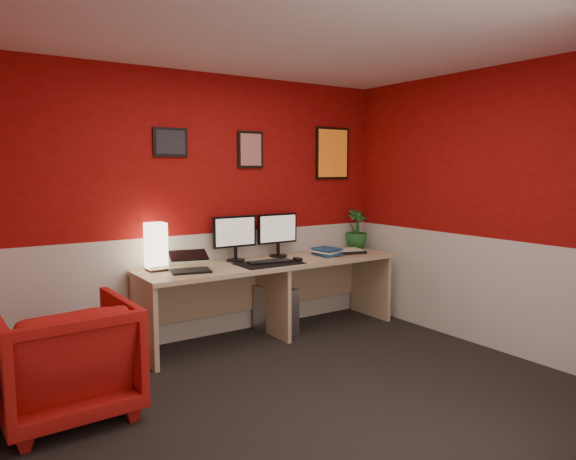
# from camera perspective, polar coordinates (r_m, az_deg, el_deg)

# --- Properties ---
(ground) EXTENTS (4.00, 3.50, 0.01)m
(ground) POSITION_cam_1_polar(r_m,az_deg,el_deg) (3.89, 2.65, -17.95)
(ground) COLOR black
(ground) RESTS_ON ground
(ceiling) EXTENTS (4.00, 3.50, 0.01)m
(ceiling) POSITION_cam_1_polar(r_m,az_deg,el_deg) (3.64, 2.87, 20.67)
(ceiling) COLOR white
(ceiling) RESTS_ON ground
(wall_back) EXTENTS (4.00, 0.01, 2.50)m
(wall_back) POSITION_cam_1_polar(r_m,az_deg,el_deg) (5.06, -9.12, 2.41)
(wall_back) COLOR maroon
(wall_back) RESTS_ON ground
(wall_front) EXTENTS (4.00, 0.01, 2.50)m
(wall_front) POSITION_cam_1_polar(r_m,az_deg,el_deg) (2.40, 28.53, -2.99)
(wall_front) COLOR maroon
(wall_front) RESTS_ON ground
(wall_right) EXTENTS (0.01, 3.50, 2.50)m
(wall_right) POSITION_cam_1_polar(r_m,az_deg,el_deg) (5.00, 21.51, 1.98)
(wall_right) COLOR maroon
(wall_right) RESTS_ON ground
(wainscot_back) EXTENTS (4.00, 0.01, 1.00)m
(wainscot_back) POSITION_cam_1_polar(r_m,az_deg,el_deg) (5.17, -8.94, -5.92)
(wainscot_back) COLOR silver
(wainscot_back) RESTS_ON ground
(wainscot_front) EXTENTS (4.00, 0.01, 1.00)m
(wainscot_front) POSITION_cam_1_polar(r_m,az_deg,el_deg) (2.62, 27.46, -19.37)
(wainscot_front) COLOR silver
(wainscot_front) RESTS_ON ground
(wainscot_right) EXTENTS (0.01, 3.50, 1.00)m
(wainscot_right) POSITION_cam_1_polar(r_m,az_deg,el_deg) (5.11, 21.12, -6.43)
(wainscot_right) COLOR silver
(wainscot_right) RESTS_ON ground
(desk) EXTENTS (2.60, 0.65, 0.73)m
(desk) POSITION_cam_1_polar(r_m,az_deg,el_deg) (5.16, -1.66, -7.39)
(desk) COLOR tan
(desk) RESTS_ON ground
(shoji_lamp) EXTENTS (0.16, 0.16, 0.40)m
(shoji_lamp) POSITION_cam_1_polar(r_m,az_deg,el_deg) (4.74, -14.03, -1.88)
(shoji_lamp) COLOR #FFE5B2
(shoji_lamp) RESTS_ON desk
(laptop) EXTENTS (0.38, 0.30, 0.22)m
(laptop) POSITION_cam_1_polar(r_m,az_deg,el_deg) (4.63, -10.44, -3.12)
(laptop) COLOR black
(laptop) RESTS_ON desk
(monitor_left) EXTENTS (0.45, 0.06, 0.58)m
(monitor_left) POSITION_cam_1_polar(r_m,az_deg,el_deg) (5.08, -5.69, -0.13)
(monitor_left) COLOR black
(monitor_left) RESTS_ON desk
(monitor_right) EXTENTS (0.45, 0.06, 0.58)m
(monitor_right) POSITION_cam_1_polar(r_m,az_deg,el_deg) (5.33, -1.07, 0.21)
(monitor_right) COLOR black
(monitor_right) RESTS_ON desk
(desk_mat) EXTENTS (0.60, 0.38, 0.01)m
(desk_mat) POSITION_cam_1_polar(r_m,az_deg,el_deg) (4.96, -2.06, -3.62)
(desk_mat) COLOR black
(desk_mat) RESTS_ON desk
(keyboard) EXTENTS (0.44, 0.20, 0.02)m
(keyboard) POSITION_cam_1_polar(r_m,az_deg,el_deg) (4.99, -1.94, -3.42)
(keyboard) COLOR black
(keyboard) RESTS_ON desk_mat
(mouse) EXTENTS (0.08, 0.11, 0.03)m
(mouse) POSITION_cam_1_polar(r_m,az_deg,el_deg) (5.08, 1.04, -3.17)
(mouse) COLOR black
(mouse) RESTS_ON desk_mat
(book_bottom) EXTENTS (0.24, 0.31, 0.03)m
(book_bottom) POSITION_cam_1_polar(r_m,az_deg,el_deg) (5.39, 3.26, -2.68)
(book_bottom) COLOR #1E4E89
(book_bottom) RESTS_ON desk
(book_middle) EXTENTS (0.22, 0.28, 0.02)m
(book_middle) POSITION_cam_1_polar(r_m,az_deg,el_deg) (5.36, 3.24, -2.47)
(book_middle) COLOR silver
(book_middle) RESTS_ON book_bottom
(book_top) EXTENTS (0.23, 0.29, 0.03)m
(book_top) POSITION_cam_1_polar(r_m,az_deg,el_deg) (5.37, 3.43, -2.18)
(book_top) COLOR #1E4E89
(book_top) RESTS_ON book_middle
(zen_tray) EXTENTS (0.40, 0.32, 0.03)m
(zen_tray) POSITION_cam_1_polar(r_m,az_deg,el_deg) (5.61, 6.33, -2.33)
(zen_tray) COLOR black
(zen_tray) RESTS_ON desk
(potted_plant) EXTENTS (0.25, 0.25, 0.44)m
(potted_plant) POSITION_cam_1_polar(r_m,az_deg,el_deg) (5.92, 7.39, 0.10)
(potted_plant) COLOR #19591E
(potted_plant) RESTS_ON desk
(pc_tower) EXTENTS (0.30, 0.48, 0.45)m
(pc_tower) POSITION_cam_1_polar(r_m,az_deg,el_deg) (5.31, -1.32, -8.56)
(pc_tower) COLOR #99999E
(pc_tower) RESTS_ON ground
(armchair) EXTENTS (0.85, 0.87, 0.77)m
(armchair) POSITION_cam_1_polar(r_m,az_deg,el_deg) (3.84, -22.89, -12.65)
(armchair) COLOR red
(armchair) RESTS_ON ground
(art_left) EXTENTS (0.32, 0.02, 0.26)m
(art_left) POSITION_cam_1_polar(r_m,az_deg,el_deg) (4.92, -12.56, 9.21)
(art_left) COLOR black
(art_left) RESTS_ON wall_back
(art_center) EXTENTS (0.28, 0.02, 0.36)m
(art_center) POSITION_cam_1_polar(r_m,az_deg,el_deg) (5.27, -4.07, 8.62)
(art_center) COLOR red
(art_center) RESTS_ON wall_back
(art_right) EXTENTS (0.44, 0.02, 0.56)m
(art_right) POSITION_cam_1_polar(r_m,az_deg,el_deg) (5.85, 4.79, 8.22)
(art_right) COLOR orange
(art_right) RESTS_ON wall_back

